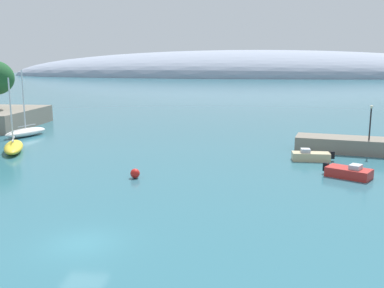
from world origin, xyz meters
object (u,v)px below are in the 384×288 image
Objects in this scene: sailboat_yellow_near_shore at (14,147)px; motorboat_red_foreground at (349,172)px; motorboat_sand_alongside_breakwater at (311,156)px; mooring_buoy_red at (135,173)px; sailboat_white_mid_mooring at (26,132)px; harbor_lamp_post at (371,118)px.

sailboat_yellow_near_shore reaches higher than motorboat_red_foreground.
sailboat_yellow_near_shore is 32.82m from motorboat_sand_alongside_breakwater.
sailboat_yellow_near_shore is at bearing 150.67° from mooring_buoy_red.
sailboat_yellow_near_shore is at bearing 40.51° from sailboat_white_mid_mooring.
harbor_lamp_post is at bearing 27.93° from mooring_buoy_red.
motorboat_red_foreground is 5.01× the size of mooring_buoy_red.
sailboat_yellow_near_shore is 10.43m from sailboat_white_mid_mooring.
harbor_lamp_post is at bearing 98.14° from motorboat_red_foreground.
mooring_buoy_red is (16.43, -9.23, -0.17)m from sailboat_yellow_near_shore.
sailboat_yellow_near_shore is 2.17× the size of harbor_lamp_post.
sailboat_yellow_near_shore is 0.93× the size of sailboat_white_mid_mooring.
motorboat_sand_alongside_breakwater reaches higher than motorboat_red_foreground.
motorboat_red_foreground is (38.85, -16.46, -0.15)m from sailboat_white_mid_mooring.
mooring_buoy_red is at bearing -140.78° from motorboat_red_foreground.
sailboat_white_mid_mooring is 43.67m from harbor_lamp_post.
sailboat_white_mid_mooring is 2.33× the size of harbor_lamp_post.
motorboat_sand_alongside_breakwater is 18.62m from mooring_buoy_red.
motorboat_red_foreground is at bearing 110.31° from motorboat_sand_alongside_breakwater.
motorboat_sand_alongside_breakwater is at bearing 142.39° from motorboat_red_foreground.
motorboat_sand_alongside_breakwater is at bearing 64.40° from sailboat_yellow_near_shore.
sailboat_yellow_near_shore reaches higher than motorboat_sand_alongside_breakwater.
motorboat_red_foreground reaches higher than mooring_buoy_red.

